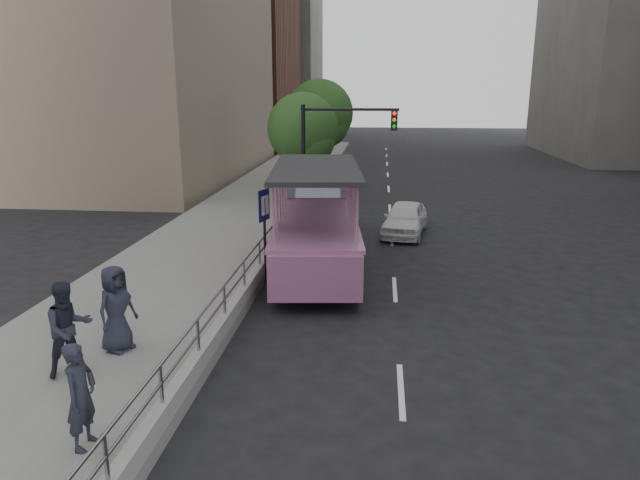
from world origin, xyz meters
TOP-DOWN VIEW (x-y plane):
  - ground at (0.00, 0.00)m, footprint 160.00×160.00m
  - sidewalk at (-5.75, 10.00)m, footprint 5.50×80.00m
  - kerb_wall at (-3.12, 2.00)m, footprint 0.24×30.00m
  - guardrail at (-3.12, 2.00)m, footprint 0.07×22.00m
  - duck_boat at (-1.70, 6.99)m, footprint 3.59×10.67m
  - car at (1.54, 10.83)m, footprint 2.23×4.16m
  - pedestrian_near at (-4.09, -4.81)m, footprint 0.46×0.67m
  - pedestrian_mid at (-5.57, -2.51)m, footprint 1.17×1.18m
  - pedestrian_far at (-5.11, -1.40)m, footprint 0.92×1.10m
  - parking_sign at (-2.98, 4.22)m, footprint 0.21×0.64m
  - traffic_signal at (-1.70, 12.50)m, footprint 4.20×0.32m
  - street_tree_near at (-3.30, 15.93)m, footprint 3.52×3.52m
  - street_tree_far at (-3.10, 21.93)m, footprint 3.97×3.97m
  - midrise_brick at (-18.00, 48.00)m, footprint 18.00×16.00m
  - midrise_stone_b at (-16.00, 64.00)m, footprint 16.00×14.00m

SIDE VIEW (x-z plane):
  - ground at x=0.00m, z-range 0.00..0.00m
  - sidewalk at x=-5.75m, z-range 0.00..0.30m
  - kerb_wall at x=-3.12m, z-range 0.30..0.66m
  - car at x=1.54m, z-range 0.00..1.34m
  - guardrail at x=-3.12m, z-range 0.79..1.50m
  - pedestrian_near at x=-4.09m, z-range 0.30..2.08m
  - pedestrian_far at x=-5.11m, z-range 0.30..2.22m
  - pedestrian_mid at x=-5.57m, z-range 0.30..2.22m
  - duck_boat at x=-1.70m, z-range -0.45..3.03m
  - parking_sign at x=-2.98m, z-range 0.36..3.29m
  - traffic_signal at x=-1.70m, z-range 0.90..6.10m
  - street_tree_near at x=-3.30m, z-range 0.96..6.68m
  - street_tree_far at x=-3.10m, z-range 1.08..7.53m
  - midrise_stone_b at x=-16.00m, z-range 0.00..20.00m
  - midrise_brick at x=-18.00m, z-range 0.00..26.00m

